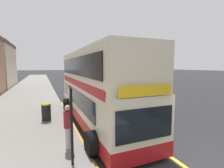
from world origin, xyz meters
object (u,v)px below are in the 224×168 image
object	(u,v)px
double_decker_bus	(95,89)
pedestrian_waiting_near_sign	(68,125)
parked_car_teal_across	(77,75)
parked_car_navy_far	(100,84)
litter_bin	(46,112)
bus_stop_sign	(71,119)

from	to	relation	value
double_decker_bus	pedestrian_waiting_near_sign	xyz separation A→B (m)	(-2.18, -3.28, -0.93)
parked_car_teal_across	double_decker_bus	bearing A→B (deg)	-101.35
parked_car_navy_far	litter_bin	distance (m)	15.31
parked_car_teal_across	pedestrian_waiting_near_sign	size ratio (longest dim) A/B	2.31
double_decker_bus	bus_stop_sign	bearing A→B (deg)	-116.67
bus_stop_sign	parked_car_teal_across	bearing A→B (deg)	78.60
bus_stop_sign	parked_car_navy_far	size ratio (longest dim) A/B	0.65
parked_car_navy_far	pedestrian_waiting_near_sign	distance (m)	18.73
pedestrian_waiting_near_sign	parked_car_navy_far	bearing A→B (deg)	67.39
bus_stop_sign	litter_bin	bearing A→B (deg)	97.45
bus_stop_sign	pedestrian_waiting_near_sign	xyz separation A→B (m)	(0.04, 1.14, -0.60)
parked_car_navy_far	parked_car_teal_across	bearing A→B (deg)	85.29
double_decker_bus	parked_car_navy_far	world-z (taller)	double_decker_bus
double_decker_bus	parked_car_navy_far	xyz separation A→B (m)	(5.02, 14.00, -1.27)
bus_stop_sign	parked_car_teal_across	distance (m)	47.35
double_decker_bus	pedestrian_waiting_near_sign	bearing A→B (deg)	-123.59
double_decker_bus	parked_car_navy_far	bearing A→B (deg)	70.28
bus_stop_sign	litter_bin	world-z (taller)	bus_stop_sign
litter_bin	pedestrian_waiting_near_sign	bearing A→B (deg)	-79.99
parked_car_navy_far	pedestrian_waiting_near_sign	size ratio (longest dim) A/B	2.31
parked_car_teal_across	litter_bin	size ratio (longest dim) A/B	3.98
pedestrian_waiting_near_sign	litter_bin	distance (m)	4.28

